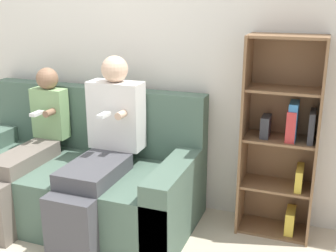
{
  "coord_description": "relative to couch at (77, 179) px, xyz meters",
  "views": [
    {
      "loc": [
        1.53,
        -1.99,
        1.63
      ],
      "look_at": [
        0.57,
        0.58,
        0.78
      ],
      "focal_mm": 45.0,
      "sensor_mm": 36.0,
      "label": 1
    }
  ],
  "objects": [
    {
      "name": "adult_seated",
      "position": [
        0.28,
        -0.09,
        0.33
      ],
      "size": [
        0.4,
        0.84,
        1.23
      ],
      "color": "#47474C",
      "rests_on": "ground_plane"
    },
    {
      "name": "back_wall",
      "position": [
        0.16,
        0.47,
        0.98
      ],
      "size": [
        10.0,
        0.06,
        2.55
      ],
      "color": "silver",
      "rests_on": "ground_plane"
    },
    {
      "name": "child_seated",
      "position": [
        -0.32,
        -0.13,
        0.26
      ],
      "size": [
        0.28,
        0.85,
        1.1
      ],
      "color": "#70665B",
      "rests_on": "ground_plane"
    },
    {
      "name": "couch",
      "position": [
        0.0,
        0.0,
        0.0
      ],
      "size": [
        1.83,
        0.87,
        0.95
      ],
      "color": "#4C6656",
      "rests_on": "ground_plane"
    },
    {
      "name": "bookshelf",
      "position": [
        1.47,
        0.32,
        0.39
      ],
      "size": [
        0.5,
        0.29,
        1.4
      ],
      "color": "brown",
      "rests_on": "ground_plane"
    }
  ]
}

